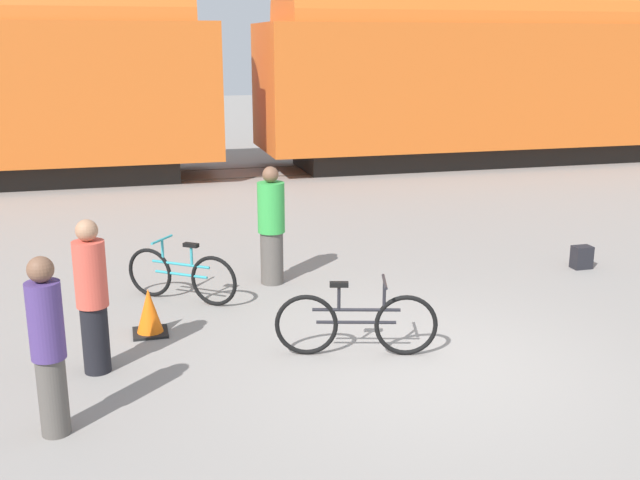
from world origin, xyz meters
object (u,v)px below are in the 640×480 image
Objects in this scene: bicycle_black at (356,323)px; person_in_green at (271,226)px; person_in_red at (92,297)px; bicycle_teal at (181,275)px; freight_train at (238,65)px; backpack at (582,257)px; traffic_cone at (149,313)px; person_in_purple at (48,346)px.

person_in_green reaches higher than bicycle_black.
person_in_red reaches higher than bicycle_black.
bicycle_teal is at bearing 126.74° from person_in_red.
freight_train is 10.50m from backpack.
traffic_cone is at bearing -29.73° from person_in_green.
freight_train is 11.15m from traffic_cone.
bicycle_black is at bearing -53.29° from bicycle_teal.
backpack is 0.62× the size of traffic_cone.
person_in_purple is (-0.32, -1.22, 0.01)m from person_in_red.
person_in_green reaches higher than backpack.
person_in_purple is 0.97× the size of person_in_green.
person_in_green is (2.31, 2.39, 0.01)m from person_in_red.
person_in_purple is at bearing -156.76° from backpack.
person_in_red is at bearing -106.18° from freight_train.
person_in_purple is 2.36m from traffic_cone.
freight_train is 161.54× the size of backpack.
freight_train is 99.86× the size of traffic_cone.
freight_train reaches higher than person_in_purple.
bicycle_teal is (-2.29, -9.46, -2.34)m from freight_train.
traffic_cone reaches higher than backpack.
person_in_green is at bearing -96.36° from freight_train.
traffic_cone is (-6.34, -0.99, 0.08)m from backpack.
traffic_cone is (-2.13, 1.18, -0.11)m from bicycle_black.
person_in_green is 4.86× the size of backpack.
freight_train is at bearing 138.09° from person_in_red.
person_in_red reaches higher than traffic_cone.
freight_train is at bearing 86.96° from bicycle_black.
person_in_green is at bearing 10.96° from person_in_purple.
traffic_cone is (-2.75, -10.52, -2.44)m from freight_train.
freight_train reaches higher than person_in_red.
person_in_red is 2.92× the size of traffic_cone.
person_in_purple is 4.70× the size of backpack.
freight_train is 13.29m from person_in_purple.
freight_train is 9.28m from person_in_green.
backpack is at bearing -69.35° from freight_train.
person_in_purple is (-1.34, -3.18, 0.46)m from bicycle_teal.
person_in_green reaches higher than traffic_cone.
person_in_red is at bearing 174.02° from bicycle_black.
bicycle_teal is 2.80m from bicycle_black.
bicycle_black is (-0.62, -11.70, -2.33)m from freight_train.
person_in_green is 2.36m from traffic_cone.
bicycle_teal is 5.89m from backpack.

